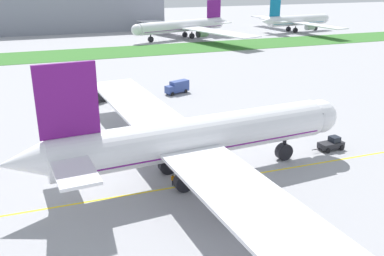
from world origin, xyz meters
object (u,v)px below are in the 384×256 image
at_px(ground_crew_wingwalker_starboard, 264,187).
at_px(service_truck_catering_van, 95,97).
at_px(parked_airliner_far_right, 296,21).
at_px(airliner_foreground, 192,139).
at_px(pushback_tug, 332,144).
at_px(parked_airliner_far_centre, 184,26).
at_px(service_truck_baggage_loader, 177,87).
at_px(ground_crew_wingwalker_port, 173,179).
at_px(ground_crew_marshaller_front, 206,173).

height_order(ground_crew_wingwalker_starboard, service_truck_catering_van, service_truck_catering_van).
bearing_deg(service_truck_catering_van, parked_airliner_far_right, 39.35).
relative_size(service_truck_catering_van, parked_airliner_far_right, 0.10).
distance_m(airliner_foreground, pushback_tug, 26.39).
bearing_deg(parked_airliner_far_centre, ground_crew_wingwalker_starboard, -104.40).
distance_m(service_truck_baggage_loader, parked_airliner_far_centre, 92.11).
bearing_deg(parked_airliner_far_centre, service_truck_baggage_loader, -109.68).
bearing_deg(service_truck_catering_van, parked_airliner_far_centre, 59.81).
bearing_deg(service_truck_baggage_loader, ground_crew_wingwalker_port, -108.69).
height_order(ground_crew_marshaller_front, service_truck_catering_van, service_truck_catering_van).
relative_size(ground_crew_wingwalker_port, parked_airliner_far_centre, 0.02).
xyz_separation_m(airliner_foreground, parked_airliner_far_right, (102.50, 133.97, -0.80)).
distance_m(airliner_foreground, service_truck_baggage_loader, 46.72).
bearing_deg(parked_airliner_far_right, ground_crew_wingwalker_port, -128.03).
height_order(service_truck_baggage_loader, service_truck_catering_van, service_truck_baggage_loader).
bearing_deg(airliner_foreground, parked_airliner_far_right, 52.58).
height_order(pushback_tug, ground_crew_wingwalker_starboard, pushback_tug).
distance_m(ground_crew_wingwalker_port, service_truck_catering_van, 44.87).
xyz_separation_m(ground_crew_wingwalker_port, ground_crew_wingwalker_starboard, (10.82, -6.48, 0.02)).
relative_size(ground_crew_wingwalker_port, ground_crew_wingwalker_starboard, 0.98).
xyz_separation_m(service_truck_catering_van, parked_airliner_far_centre, (51.24, 88.07, 4.06)).
height_order(service_truck_baggage_loader, parked_airliner_far_right, parked_airliner_far_right).
xyz_separation_m(ground_crew_wingwalker_port, service_truck_baggage_loader, (15.58, 46.03, 0.61)).
xyz_separation_m(pushback_tug, parked_airliner_far_centre, (17.54, 129.32, 4.42)).
relative_size(airliner_foreground, service_truck_baggage_loader, 12.14).
bearing_deg(airliner_foreground, ground_crew_wingwalker_port, -159.64).
relative_size(pushback_tug, parked_airliner_far_centre, 0.07).
bearing_deg(ground_crew_marshaller_front, service_truck_catering_van, 102.31).
relative_size(service_truck_baggage_loader, service_truck_catering_van, 1.06).
bearing_deg(pushback_tug, ground_crew_marshaller_front, -172.15).
relative_size(pushback_tug, ground_crew_wingwalker_starboard, 3.54).
distance_m(ground_crew_marshaller_front, parked_airliner_far_right, 168.55).
distance_m(airliner_foreground, ground_crew_wingwalker_port, 6.24).
xyz_separation_m(pushback_tug, ground_crew_marshaller_front, (-23.97, -3.31, -0.01)).
bearing_deg(airliner_foreground, service_truck_baggage_loader, 74.61).
distance_m(ground_crew_wingwalker_port, ground_crew_marshaller_front, 5.05).
xyz_separation_m(airliner_foreground, parked_airliner_far_centre, (43.33, 131.49, -0.77)).
distance_m(ground_crew_wingwalker_starboard, service_truck_catering_van, 53.41).
bearing_deg(ground_crew_wingwalker_starboard, airliner_foreground, 134.63).
bearing_deg(airliner_foreground, parked_airliner_far_centre, 71.76).
xyz_separation_m(service_truck_baggage_loader, parked_airliner_far_right, (90.16, 89.14, 3.78)).
bearing_deg(pushback_tug, service_truck_catering_van, 129.24).
height_order(ground_crew_wingwalker_port, ground_crew_marshaller_front, ground_crew_wingwalker_port).
bearing_deg(ground_crew_wingwalker_starboard, service_truck_catering_van, 106.87).
bearing_deg(service_truck_baggage_loader, ground_crew_wingwalker_starboard, -95.17).
bearing_deg(ground_crew_wingwalker_port, pushback_tug, 6.63).
height_order(service_truck_baggage_loader, parked_airliner_far_centre, parked_airliner_far_centre).
bearing_deg(ground_crew_wingwalker_port, parked_airliner_far_centre, 70.66).
distance_m(service_truck_catering_van, parked_airliner_far_centre, 101.97).
distance_m(ground_crew_wingwalker_starboard, parked_airliner_far_right, 170.57).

